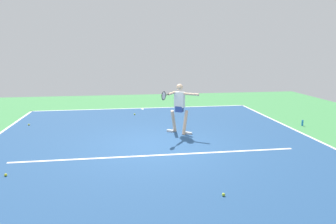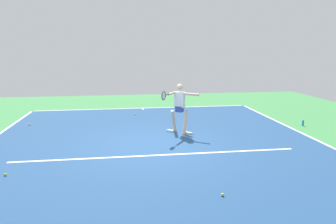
{
  "view_description": "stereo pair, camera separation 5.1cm",
  "coord_description": "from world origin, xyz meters",
  "px_view_note": "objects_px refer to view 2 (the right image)",
  "views": [
    {
      "loc": [
        0.94,
        9.03,
        2.92
      ],
      "look_at": [
        -0.5,
        -0.64,
        0.9
      ],
      "focal_mm": 32.84,
      "sensor_mm": 36.0,
      "label": 1
    },
    {
      "loc": [
        0.89,
        9.03,
        2.92
      ],
      "look_at": [
        -0.5,
        -0.64,
        0.9
      ],
      "focal_mm": 32.84,
      "sensor_mm": 36.0,
      "label": 2
    }
  ],
  "objects_px": {
    "tennis_ball_by_sideline": "(29,124)",
    "tennis_ball_near_service_line": "(5,175)",
    "tennis_player": "(179,105)",
    "tennis_ball_centre_court": "(223,195)",
    "tennis_ball_by_baseline": "(135,114)",
    "water_bottle": "(303,123)"
  },
  "relations": [
    {
      "from": "tennis_player",
      "to": "tennis_ball_centre_court",
      "type": "relative_size",
      "value": 26.58
    },
    {
      "from": "tennis_ball_near_service_line",
      "to": "tennis_ball_by_sideline",
      "type": "height_order",
      "value": "same"
    },
    {
      "from": "tennis_player",
      "to": "tennis_ball_by_baseline",
      "type": "bearing_deg",
      "value": -32.75
    },
    {
      "from": "tennis_player",
      "to": "water_bottle",
      "type": "height_order",
      "value": "tennis_player"
    },
    {
      "from": "water_bottle",
      "to": "tennis_ball_centre_court",
      "type": "bearing_deg",
      "value": 46.42
    },
    {
      "from": "tennis_ball_near_service_line",
      "to": "water_bottle",
      "type": "relative_size",
      "value": 0.3
    },
    {
      "from": "tennis_ball_near_service_line",
      "to": "tennis_ball_by_sideline",
      "type": "xyz_separation_m",
      "value": [
        0.88,
        -5.0,
        0.0
      ]
    },
    {
      "from": "tennis_player",
      "to": "tennis_ball_near_service_line",
      "type": "height_order",
      "value": "tennis_player"
    },
    {
      "from": "tennis_ball_by_baseline",
      "to": "tennis_ball_centre_court",
      "type": "xyz_separation_m",
      "value": [
        -1.46,
        8.05,
        0.0
      ]
    },
    {
      "from": "tennis_player",
      "to": "tennis_ball_centre_court",
      "type": "xyz_separation_m",
      "value": [
        -0.04,
        4.76,
        -0.97
      ]
    },
    {
      "from": "tennis_ball_by_sideline",
      "to": "tennis_ball_near_service_line",
      "type": "bearing_deg",
      "value": 99.92
    },
    {
      "from": "tennis_player",
      "to": "water_bottle",
      "type": "xyz_separation_m",
      "value": [
        -4.91,
        -0.36,
        -0.89
      ]
    },
    {
      "from": "tennis_player",
      "to": "tennis_ball_by_baseline",
      "type": "height_order",
      "value": "tennis_player"
    },
    {
      "from": "tennis_player",
      "to": "tennis_ball_by_baseline",
      "type": "relative_size",
      "value": 26.58
    },
    {
      "from": "tennis_ball_by_baseline",
      "to": "tennis_ball_by_sideline",
      "type": "relative_size",
      "value": 1.0
    },
    {
      "from": "tennis_player",
      "to": "tennis_ball_by_sideline",
      "type": "distance_m",
      "value": 5.96
    },
    {
      "from": "tennis_player",
      "to": "water_bottle",
      "type": "distance_m",
      "value": 5.0
    },
    {
      "from": "tennis_ball_by_baseline",
      "to": "water_bottle",
      "type": "height_order",
      "value": "water_bottle"
    },
    {
      "from": "tennis_ball_centre_court",
      "to": "tennis_ball_by_sideline",
      "type": "distance_m",
      "value": 8.73
    },
    {
      "from": "tennis_ball_near_service_line",
      "to": "tennis_ball_centre_court",
      "type": "height_order",
      "value": "same"
    },
    {
      "from": "tennis_ball_near_service_line",
      "to": "tennis_ball_by_sideline",
      "type": "distance_m",
      "value": 5.08
    },
    {
      "from": "tennis_ball_near_service_line",
      "to": "tennis_ball_by_baseline",
      "type": "height_order",
      "value": "same"
    }
  ]
}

